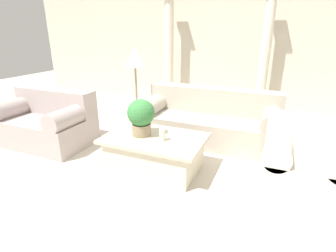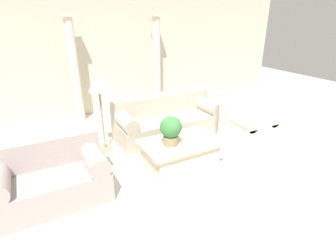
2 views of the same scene
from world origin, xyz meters
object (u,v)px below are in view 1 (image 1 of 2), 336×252
Objects in this scene: potted_plant at (141,116)px; coffee_table at (155,153)px; sofa_long at (210,120)px; loveseat at (47,121)px; armchair at (304,160)px; floor_lamp at (135,62)px.

coffee_table is at bearing 2.86° from potted_plant.
sofa_long and loveseat have the same top height.
potted_plant is (-0.57, -1.19, 0.36)m from sofa_long.
sofa_long is 2.52× the size of armchair.
floor_lamp reaches higher than potted_plant.
sofa_long is at bearing 71.58° from coffee_table.
sofa_long is at bearing 0.41° from floor_lamp.
coffee_table is 1.46× the size of armchair.
loveseat is 1.68m from floor_lamp.
floor_lamp is at bearing 127.83° from coffee_table.
coffee_table is 1.71m from armchair.
coffee_table is at bearing -52.17° from floor_lamp.
potted_plant is 0.33× the size of floor_lamp.
armchair is at bearing 8.16° from potted_plant.
coffee_table is at bearing -171.30° from armchair.
armchair is at bearing 2.16° from loveseat.
loveseat is 3.06× the size of potted_plant.
loveseat is at bearing -133.84° from floor_lamp.
sofa_long is 1.50× the size of loveseat.
floor_lamp reaches higher than coffee_table.
armchair is at bearing -35.56° from sofa_long.
potted_plant is at bearing -58.09° from floor_lamp.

